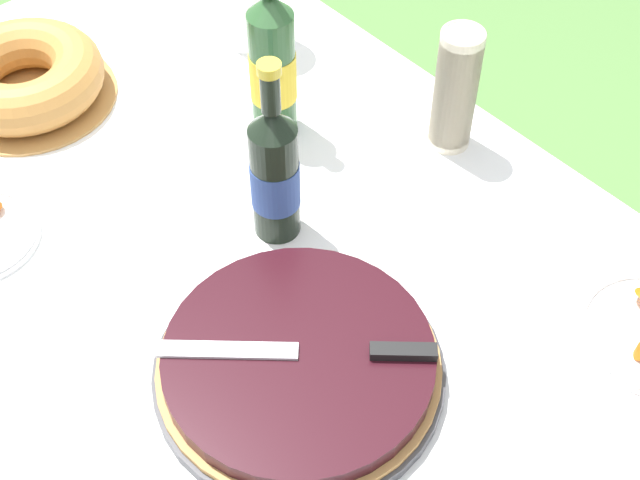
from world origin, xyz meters
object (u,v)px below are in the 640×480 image
at_px(serving_knife, 320,351).
at_px(juice_bottle_red, 275,173).
at_px(bundt_cake, 24,77).
at_px(berry_tart, 299,365).
at_px(cider_bottle_green, 273,65).
at_px(cup_stack, 455,90).

xyz_separation_m(serving_knife, juice_bottle_red, (-0.25, 0.13, 0.06)).
bearing_deg(juice_bottle_red, bundt_cake, -165.47).
bearing_deg(berry_tart, cider_bottle_green, 144.59).
distance_m(serving_knife, cup_stack, 0.53).
bearing_deg(berry_tart, juice_bottle_red, 147.04).
bearing_deg(serving_knife, bundt_cake, -47.09).
bearing_deg(cider_bottle_green, berry_tart, -35.41).
relative_size(serving_knife, bundt_cake, 0.93).
relative_size(berry_tart, juice_bottle_red, 1.25).
distance_m(cider_bottle_green, juice_bottle_red, 0.24).
bearing_deg(cup_stack, berry_tart, -68.65).
bearing_deg(bundt_cake, cup_stack, 40.30).
relative_size(berry_tart, serving_knife, 1.37).
xyz_separation_m(cider_bottle_green, juice_bottle_red, (0.19, -0.15, -0.01)).
relative_size(bundt_cake, juice_bottle_red, 0.97).
bearing_deg(juice_bottle_red, serving_knife, -27.16).
bearing_deg(cider_bottle_green, bundt_cake, -140.46).
xyz_separation_m(cup_stack, juice_bottle_red, (-0.04, -0.35, 0.01)).
bearing_deg(juice_bottle_red, cup_stack, 83.84).
distance_m(serving_knife, bundt_cake, 0.80).
relative_size(berry_tart, cider_bottle_green, 1.15).
xyz_separation_m(berry_tart, cider_bottle_green, (-0.42, 0.30, 0.11)).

